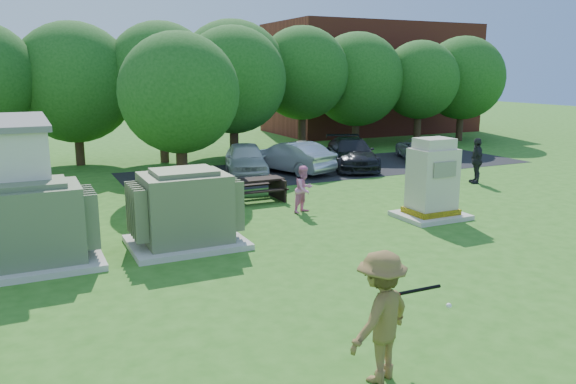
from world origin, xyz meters
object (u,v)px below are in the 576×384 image
person_walking_right (476,161)px  transformer_right (185,210)px  batter (381,317)px  car_silver_b (419,149)px  transformer_left (34,226)px  generator_cabinet (432,183)px  person_at_picnic (304,189)px  car_silver_a (291,157)px  car_white (246,159)px  picnic_table (256,187)px  car_dark (351,153)px

person_walking_right → transformer_right: bearing=-50.8°
batter → car_silver_b: size_ratio=0.49×
transformer_left → generator_cabinet: 11.55m
person_at_picnic → car_silver_a: size_ratio=0.36×
generator_cabinet → car_white: 9.83m
picnic_table → car_white: car_white is taller
transformer_left → car_white: size_ratio=0.70×
batter → car_white: bearing=-127.6°
picnic_table → car_silver_a: car_silver_a is taller
transformer_right → person_at_picnic: transformer_right is taller
transformer_right → generator_cabinet: (7.84, -0.55, 0.15)m
picnic_table → batter: (-2.88, -11.88, 0.51)m
transformer_right → person_walking_right: 13.61m
transformer_right → transformer_left: bearing=180.0°
car_silver_a → generator_cabinet: bearing=73.7°
transformer_right → car_silver_b: transformer_right is taller
person_at_picnic → car_silver_b: person_at_picnic is taller
batter → car_dark: bearing=-143.5°
car_white → transformer_left: bearing=-118.7°
car_dark → batter: bearing=-100.2°
car_white → car_silver_b: 9.90m
transformer_left → transformer_right: same height
car_dark → car_silver_b: car_dark is taller
person_at_picnic → car_white: (0.73, 7.12, -0.05)m
batter → person_at_picnic: batter is taller
person_walking_right → car_white: 9.88m
transformer_left → picnic_table: size_ratio=1.57×
transformer_left → batter: transformer_left is taller
batter → car_dark: batter is taller
transformer_right → car_silver_b: size_ratio=0.72×
car_dark → picnic_table: bearing=-126.1°
generator_cabinet → car_silver_b: generator_cabinet is taller
transformer_left → batter: (4.52, -7.85, 0.05)m
transformer_left → generator_cabinet: size_ratio=1.18×
transformer_right → generator_cabinet: generator_cabinet is taller
batter → person_walking_right: bearing=-161.4°
person_walking_right → car_dark: bearing=-127.2°
transformer_left → transformer_right: bearing=0.0°
generator_cabinet → batter: generator_cabinet is taller
car_silver_a → car_dark: car_silver_a is taller
transformer_left → person_walking_right: 17.23m
car_white → car_dark: car_white is taller
transformer_right → person_at_picnic: (4.49, 1.81, -0.19)m
transformer_right → car_silver_b: (15.11, 9.21, -0.39)m
transformer_right → picnic_table: transformer_right is taller
transformer_right → car_dark: bearing=39.2°
car_white → transformer_right: bearing=-104.0°
transformer_right → car_white: bearing=59.7°
generator_cabinet → car_silver_a: (-0.49, 9.26, -0.40)m
transformer_left → person_at_picnic: 8.39m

